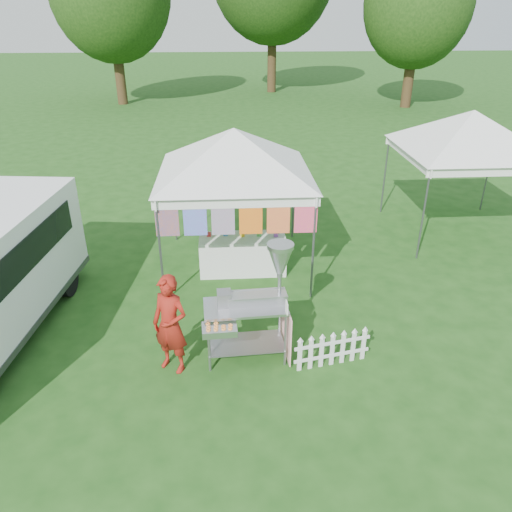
{
  "coord_description": "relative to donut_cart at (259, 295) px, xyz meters",
  "views": [
    {
      "loc": [
        -0.18,
        -6.23,
        5.12
      ],
      "look_at": [
        0.32,
        1.73,
        1.1
      ],
      "focal_mm": 35.0,
      "sensor_mm": 36.0,
      "label": 1
    }
  ],
  "objects": [
    {
      "name": "ground",
      "position": [
        -0.28,
        -0.28,
        -1.16
      ],
      "size": [
        120.0,
        120.0,
        0.0
      ],
      "primitive_type": "plane",
      "color": "#1C4714",
      "rests_on": "ground"
    },
    {
      "name": "picket_fence",
      "position": [
        1.13,
        -0.29,
        -0.88
      ],
      "size": [
        1.24,
        0.28,
        0.56
      ],
      "rotation": [
        0.0,
        0.0,
        0.21
      ],
      "color": "white",
      "rests_on": "ground"
    },
    {
      "name": "donut_cart",
      "position": [
        0.0,
        0.0,
        0.0
      ],
      "size": [
        1.41,
        1.05,
        1.98
      ],
      "rotation": [
        0.0,
        0.0,
        0.06
      ],
      "color": "gray",
      "rests_on": "ground"
    },
    {
      "name": "display_table",
      "position": [
        -0.14,
        2.94,
        -0.76
      ],
      "size": [
        1.8,
        0.7,
        0.8
      ],
      "primitive_type": "cube",
      "color": "white",
      "rests_on": "ground"
    },
    {
      "name": "canopy_right",
      "position": [
        5.22,
        4.72,
        1.83
      ],
      "size": [
        4.24,
        4.24,
        3.45
      ],
      "color": "#59595E",
      "rests_on": "ground"
    },
    {
      "name": "tree_right",
      "position": [
        9.72,
        21.72,
        4.02
      ],
      "size": [
        5.6,
        5.6,
        8.42
      ],
      "color": "#312412",
      "rests_on": "ground"
    },
    {
      "name": "canopy_main",
      "position": [
        -0.28,
        3.21,
        1.82
      ],
      "size": [
        4.24,
        4.24,
        3.45
      ],
      "color": "#59595E",
      "rests_on": "ground"
    },
    {
      "name": "vendor",
      "position": [
        -1.35,
        -0.2,
        -0.35
      ],
      "size": [
        0.71,
        0.63,
        1.63
      ],
      "primitive_type": "imported",
      "rotation": [
        0.0,
        0.0,
        -0.51
      ],
      "color": "maroon",
      "rests_on": "ground"
    }
  ]
}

